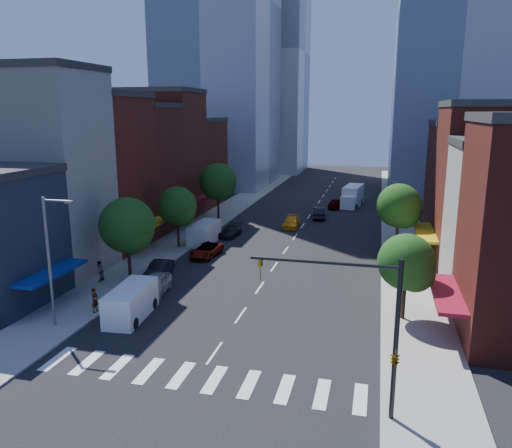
{
  "coord_description": "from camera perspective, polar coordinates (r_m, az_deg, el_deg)",
  "views": [
    {
      "loc": [
        9.3,
        -26.91,
        14.69
      ],
      "look_at": [
        -0.89,
        14.29,
        5.0
      ],
      "focal_mm": 35.0,
      "sensor_mm": 36.0,
      "label": 1
    }
  ],
  "objects": [
    {
      "name": "cargo_van_far",
      "position": [
        56.55,
        -5.96,
        -1.07
      ],
      "size": [
        2.32,
        5.48,
        2.32
      ],
      "rotation": [
        0.0,
        0.0,
        -0.02
      ],
      "color": "silver",
      "rests_on": "ground"
    },
    {
      "name": "bldg_right_2",
      "position": [
        52.73,
        26.62,
        3.66
      ],
      "size": [
        12.0,
        10.0,
        15.0
      ],
      "primitive_type": "cube",
      "color": "#5A1E15",
      "rests_on": "ground"
    },
    {
      "name": "traffic_car_far",
      "position": [
        77.58,
        9.05,
        2.34
      ],
      "size": [
        2.14,
        4.53,
        1.5
      ],
      "primitive_type": "imported",
      "rotation": [
        0.0,
        0.0,
        3.06
      ],
      "color": "#999999",
      "rests_on": "ground"
    },
    {
      "name": "parked_car_front",
      "position": [
        41.73,
        -11.49,
        -6.83
      ],
      "size": [
        2.55,
        4.98,
        1.62
      ],
      "primitive_type": "imported",
      "rotation": [
        0.0,
        0.0,
        0.14
      ],
      "color": "#A3A3A8",
      "rests_on": "ground"
    },
    {
      "name": "cargo_van_near",
      "position": [
        37.47,
        -14.18,
        -8.74
      ],
      "size": [
        2.61,
        5.59,
        2.31
      ],
      "rotation": [
        0.0,
        0.0,
        0.08
      ],
      "color": "white",
      "rests_on": "ground"
    },
    {
      "name": "traffic_signal",
      "position": [
        24.77,
        14.39,
        -12.73
      ],
      "size": [
        7.24,
        2.24,
        8.0
      ],
      "color": "black",
      "rests_on": "sidewalk_right"
    },
    {
      "name": "taxi",
      "position": [
        64.2,
        4.04,
        0.22
      ],
      "size": [
        2.1,
        4.73,
        1.35
      ],
      "primitive_type": "imported",
      "rotation": [
        0.0,
        0.0,
        0.05
      ],
      "color": "#FFA30D",
      "rests_on": "ground"
    },
    {
      "name": "bldg_left_1",
      "position": [
        49.64,
        -23.96,
        5.18
      ],
      "size": [
        12.0,
        8.0,
        18.0
      ],
      "primitive_type": "cube",
      "color": "silver",
      "rests_on": "ground"
    },
    {
      "name": "tree_right_near",
      "position": [
        36.46,
        17.03,
        -4.46
      ],
      "size": [
        4.0,
        4.0,
        6.2
      ],
      "color": "black",
      "rests_on": "sidewalk_right"
    },
    {
      "name": "bldg_left_2",
      "position": [
        56.66,
        -18.65,
        5.41
      ],
      "size": [
        12.0,
        9.0,
        16.0
      ],
      "primitive_type": "cube",
      "color": "#5A1E15",
      "rests_on": "ground"
    },
    {
      "name": "sidewalk_right",
      "position": [
        68.56,
        16.23,
        0.03
      ],
      "size": [
        5.0,
        120.0,
        0.15
      ],
      "primitive_type": "cube",
      "color": "gray",
      "rests_on": "ground"
    },
    {
      "name": "pedestrian_far",
      "position": [
        45.6,
        -17.49,
        -5.15
      ],
      "size": [
        0.7,
        0.89,
        1.82
      ],
      "primitive_type": "imported",
      "rotation": [
        0.0,
        0.0,
        -1.58
      ],
      "color": "#999999",
      "rests_on": "sidewalk_left"
    },
    {
      "name": "tree_right_far",
      "position": [
        53.79,
        16.16,
        1.82
      ],
      "size": [
        4.6,
        4.6,
        7.2
      ],
      "color": "black",
      "rests_on": "sidewalk_right"
    },
    {
      "name": "tower_far_w",
      "position": [
        125.64,
        1.33,
        18.94
      ],
      "size": [
        18.0,
        18.0,
        56.0
      ],
      "primitive_type": "cube",
      "color": "#9EA5AD",
      "rests_on": "ground"
    },
    {
      "name": "parked_car_third",
      "position": [
        51.5,
        -5.71,
        -3.0
      ],
      "size": [
        2.58,
        4.97,
        1.34
      ],
      "primitive_type": "imported",
      "rotation": [
        0.0,
        0.0,
        -0.08
      ],
      "color": "#999999",
      "rests_on": "ground"
    },
    {
      "name": "bldg_right_3",
      "position": [
        62.56,
        24.6,
        4.17
      ],
      "size": [
        12.0,
        10.0,
        13.0
      ],
      "primitive_type": "cube",
      "color": "#551B15",
      "rests_on": "ground"
    },
    {
      "name": "tower_nw",
      "position": [
        103.85,
        -4.31,
        24.1
      ],
      "size": [
        20.0,
        22.0,
        70.0
      ],
      "primitive_type": "cube",
      "color": "#8C99A8",
      "rests_on": "ground"
    },
    {
      "name": "crosswalk",
      "position": [
        29.56,
        -6.68,
        -17.02
      ],
      "size": [
        19.0,
        3.0,
        0.01
      ],
      "primitive_type": "cube",
      "color": "silver",
      "rests_on": "ground"
    },
    {
      "name": "pedestrian_near",
      "position": [
        38.94,
        -17.94,
        -8.28
      ],
      "size": [
        0.45,
        0.67,
        1.82
      ],
      "primitive_type": "imported",
      "rotation": [
        0.0,
        0.0,
        1.56
      ],
      "color": "#999999",
      "rests_on": "sidewalk_left"
    },
    {
      "name": "parked_car_second",
      "position": [
        45.97,
        -11.03,
        -5.1
      ],
      "size": [
        1.76,
        4.35,
        1.41
      ],
      "primitive_type": "imported",
      "rotation": [
        0.0,
        0.0,
        0.06
      ],
      "color": "black",
      "rests_on": "ground"
    },
    {
      "name": "tree_left_near",
      "position": [
        44.21,
        -14.36,
        -0.39
      ],
      "size": [
        4.8,
        4.8,
        7.3
      ],
      "color": "black",
      "rests_on": "sidewalk_left"
    },
    {
      "name": "parked_car_rear",
      "position": [
        59.5,
        -2.92,
        -0.82
      ],
      "size": [
        2.02,
        4.48,
        1.27
      ],
      "primitive_type": "imported",
      "rotation": [
        0.0,
        0.0,
        -0.06
      ],
      "color": "black",
      "rests_on": "ground"
    },
    {
      "name": "bldg_left_5",
      "position": [
        80.3,
        -8.42,
        6.87
      ],
      "size": [
        12.0,
        10.0,
        13.0
      ],
      "primitive_type": "cube",
      "color": "#551B15",
      "rests_on": "ground"
    },
    {
      "name": "sidewalk_left",
      "position": [
        71.87,
        -4.07,
        1.09
      ],
      "size": [
        5.0,
        120.0,
        0.15
      ],
      "primitive_type": "cube",
      "color": "gray",
      "rests_on": "ground"
    },
    {
      "name": "tree_left_far",
      "position": [
        66.82,
        -4.27,
        4.66
      ],
      "size": [
        5.0,
        5.0,
        7.75
      ],
      "color": "black",
      "rests_on": "sidewalk_left"
    },
    {
      "name": "bldg_left_4",
      "position": [
        71.45,
        -11.36,
        7.64
      ],
      "size": [
        12.0,
        9.0,
        17.0
      ],
      "primitive_type": "cube",
      "color": "#5A1E15",
      "rests_on": "ground"
    },
    {
      "name": "box_truck",
      "position": [
        79.64,
        10.95,
        3.08
      ],
      "size": [
        3.25,
        8.06,
        3.15
      ],
      "rotation": [
        0.0,
        0.0,
        -0.13
      ],
      "color": "white",
      "rests_on": "ground"
    },
    {
      "name": "streetlight",
      "position": [
        36.24,
        -22.4,
        -3.19
      ],
      "size": [
        2.25,
        0.25,
        9.0
      ],
      "color": "slate",
      "rests_on": "sidewalk_left"
    },
    {
      "name": "bldg_left_3",
      "position": [
        64.0,
        -14.55,
        6.0
      ],
      "size": [
        12.0,
        8.0,
        15.0
      ],
      "primitive_type": "cube",
      "color": "#551B15",
      "rests_on": "ground"
    },
    {
      "name": "tree_left_mid",
      "position": [
        53.99,
        -8.87,
        1.85
      ],
      "size": [
        4.2,
        4.2,
        6.65
      ],
      "color": "black",
      "rests_on": "sidewalk_left"
    },
    {
      "name": "traffic_car_oncoming",
      "position": [
        69.84,
        7.2,
        1.27
      ],
      "size": [
        2.26,
        4.92,
        1.56
      ],
      "primitive_type": "imported",
      "rotation": [
        0.0,
        0.0,
        3.27
      ],
      "color": "black",
      "rests_on": "ground"
    },
    {
      "name": "ground",
      "position": [
        32.04,
        -4.75,
        -14.48
      ],
      "size": [
        220.0,
        220.0,
        0.0
      ],
      "primitive_type": "plane",
      "color": "black",
      "rests_on": "ground"
    },
    {
      "name": "tower_ne",
      "position": [
        90.85,
        22.07,
        21.68
      ],
      "size": [
        18.0,
        20.0,
        60.0
      ],
      "primitive_type": "cube",
      "color": "#9EA5AD",
      "rests_on": "ground"
    }
  ]
}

